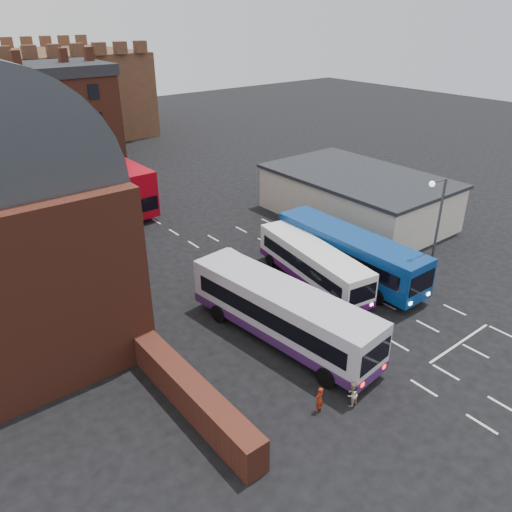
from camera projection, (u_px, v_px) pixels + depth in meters
ground at (364, 351)px, 28.65m from camera, size 180.00×180.00×0.00m
forecourt_wall at (194, 397)px, 23.97m from camera, size 1.20×10.00×1.80m
cream_building at (356, 196)px, 45.85m from camera, size 10.40×16.40×4.25m
brick_terrace at (11, 131)px, 55.09m from camera, size 22.00×10.00×11.00m
castle_keep at (57, 94)px, 75.56m from camera, size 22.00×22.00×12.00m
bus_white_outbound at (282, 310)px, 28.80m from camera, size 4.24×12.83×3.43m
bus_white_inbound at (313, 262)px, 34.95m from camera, size 3.92×10.73×2.86m
bus_blue at (349, 251)px, 35.87m from camera, size 3.17×12.32×3.36m
bus_red_double at (117, 183)px, 48.34m from camera, size 3.07×11.74×4.68m
street_lamp at (435, 226)px, 32.29m from camera, size 1.69×0.37×8.26m
pedestrian_red at (319, 399)px, 24.12m from camera, size 0.55×0.40×1.40m
pedestrian_beige at (352, 394)px, 24.45m from camera, size 0.70×0.57×1.38m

